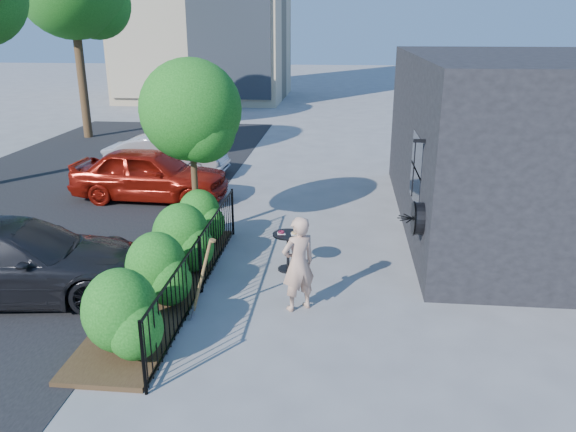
# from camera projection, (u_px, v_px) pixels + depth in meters

# --- Properties ---
(ground) EXTENTS (120.00, 120.00, 0.00)m
(ground) POSITION_uv_depth(u_px,v_px,m) (283.00, 296.00, 10.12)
(ground) COLOR gray
(ground) RESTS_ON ground
(shop_building) EXTENTS (6.22, 9.00, 4.00)m
(shop_building) POSITION_uv_depth(u_px,v_px,m) (536.00, 143.00, 13.18)
(shop_building) COLOR black
(shop_building) RESTS_ON ground
(fence) EXTENTS (0.05, 6.05, 1.10)m
(fence) POSITION_uv_depth(u_px,v_px,m) (200.00, 264.00, 10.08)
(fence) COLOR black
(fence) RESTS_ON ground
(planting_bed) EXTENTS (1.30, 6.00, 0.08)m
(planting_bed) POSITION_uv_depth(u_px,v_px,m) (165.00, 288.00, 10.31)
(planting_bed) COLOR #382616
(planting_bed) RESTS_ON ground
(shrubs) EXTENTS (1.10, 5.60, 1.24)m
(shrubs) POSITION_uv_depth(u_px,v_px,m) (169.00, 253.00, 10.18)
(shrubs) COLOR #134F12
(shrubs) RESTS_ON ground
(patio_tree) EXTENTS (2.20, 2.20, 3.94)m
(patio_tree) POSITION_uv_depth(u_px,v_px,m) (193.00, 117.00, 12.03)
(patio_tree) COLOR #3F2B19
(patio_tree) RESTS_ON ground
(street) EXTENTS (9.00, 30.00, 0.01)m
(street) POSITION_uv_depth(u_px,v_px,m) (10.00, 226.00, 13.60)
(street) COLOR black
(street) RESTS_ON ground
(cafe_table) EXTENTS (0.61, 0.61, 0.82)m
(cafe_table) POSITION_uv_depth(u_px,v_px,m) (288.00, 245.00, 11.03)
(cafe_table) COLOR black
(cafe_table) RESTS_ON ground
(woman) EXTENTS (0.73, 0.67, 1.67)m
(woman) POSITION_uv_depth(u_px,v_px,m) (298.00, 264.00, 9.40)
(woman) COLOR tan
(woman) RESTS_ON ground
(shovel) EXTENTS (0.49, 0.19, 1.46)m
(shovel) POSITION_uv_depth(u_px,v_px,m) (200.00, 283.00, 9.13)
(shovel) COLOR brown
(shovel) RESTS_ON ground
(car_red) EXTENTS (4.35, 1.90, 1.46)m
(car_red) POSITION_uv_depth(u_px,v_px,m) (150.00, 174.00, 15.44)
(car_red) COLOR maroon
(car_red) RESTS_ON ground
(car_silver) EXTENTS (3.91, 1.48, 1.27)m
(car_silver) POSITION_uv_depth(u_px,v_px,m) (167.00, 156.00, 18.00)
(car_silver) COLOR #A5A5AA
(car_silver) RESTS_ON ground
(car_darkgrey) EXTENTS (5.01, 2.65, 1.38)m
(car_darkgrey) POSITION_uv_depth(u_px,v_px,m) (15.00, 260.00, 9.92)
(car_darkgrey) COLOR black
(car_darkgrey) RESTS_ON ground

